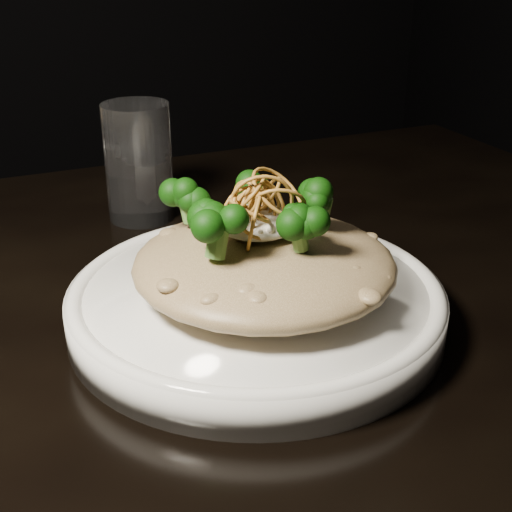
{
  "coord_description": "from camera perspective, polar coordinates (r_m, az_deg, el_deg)",
  "views": [
    {
      "loc": [
        -0.12,
        -0.46,
        1.02
      ],
      "look_at": [
        0.07,
        -0.03,
        0.81
      ],
      "focal_mm": 50.0,
      "sensor_mm": 36.0,
      "label": 1
    }
  ],
  "objects": [
    {
      "name": "cheese",
      "position": [
        0.51,
        0.1,
        2.73
      ],
      "size": [
        0.06,
        0.06,
        0.02
      ],
      "primitive_type": "ellipsoid",
      "color": "white",
      "rests_on": "risotto"
    },
    {
      "name": "table",
      "position": [
        0.59,
        -7.18,
        -12.23
      ],
      "size": [
        1.1,
        0.8,
        0.75
      ],
      "color": "black",
      "rests_on": "ground"
    },
    {
      "name": "broccoli",
      "position": [
        0.5,
        -0.3,
        4.27
      ],
      "size": [
        0.13,
        0.13,
        0.05
      ],
      "primitive_type": null,
      "color": "black",
      "rests_on": "risotto"
    },
    {
      "name": "drinking_glass",
      "position": [
        0.72,
        -9.37,
        7.4
      ],
      "size": [
        0.09,
        0.09,
        0.12
      ],
      "primitive_type": "cylinder",
      "rotation": [
        0.0,
        0.0,
        -0.37
      ],
      "color": "silver",
      "rests_on": "table"
    },
    {
      "name": "plate",
      "position": [
        0.53,
        0.0,
        -3.96
      ],
      "size": [
        0.28,
        0.28,
        0.03
      ],
      "primitive_type": "cylinder",
      "color": "white",
      "rests_on": "table"
    },
    {
      "name": "risotto",
      "position": [
        0.52,
        0.68,
        -0.62
      ],
      "size": [
        0.19,
        0.19,
        0.04
      ],
      "primitive_type": "ellipsoid",
      "color": "brown",
      "rests_on": "plate"
    },
    {
      "name": "shallots",
      "position": [
        0.49,
        0.33,
        4.88
      ],
      "size": [
        0.05,
        0.05,
        0.03
      ],
      "primitive_type": null,
      "color": "brown",
      "rests_on": "cheese"
    }
  ]
}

